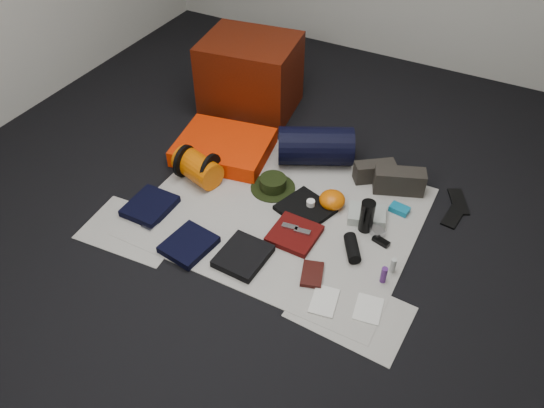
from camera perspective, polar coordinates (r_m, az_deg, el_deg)
The scene contains 37 objects.
floor at distance 3.25m, azimuth 1.01°, elevation -0.95°, with size 4.50×4.50×0.02m, color black.
newspaper_mat at distance 3.24m, azimuth 1.01°, elevation -0.78°, with size 1.60×1.30×0.01m, color beige.
newspaper_sheet_front_left at distance 3.23m, azimuth -14.70°, elevation -2.71°, with size 0.58×0.40×0.00m, color beige.
newspaper_sheet_front_right at distance 2.77m, azimuth 8.42°, elevation -11.42°, with size 0.58×0.40×0.00m, color beige.
red_cabinet at distance 4.04m, azimuth -2.33°, elevation 13.66°, with size 0.66×0.55×0.55m, color #4E1305.
sleeping_pad at distance 3.66m, azimuth -5.20°, elevation 6.12°, with size 0.61×0.50×0.11m, color red.
stuff_sack at distance 3.44m, azimuth -8.02°, elevation 3.92°, with size 0.18×0.18×0.31m, color #CD5603.
sack_strap_left at distance 3.48m, azimuth -9.41°, elevation 4.59°, with size 0.22×0.22×0.03m, color black.
sack_strap_right at distance 3.39m, azimuth -6.65°, elevation 3.65°, with size 0.22×0.22×0.03m, color black.
navy_duffel at distance 3.54m, azimuth 4.71°, elevation 6.23°, with size 0.26×0.26×0.49m, color black.
boonie_brim at distance 3.39m, azimuth 0.10°, elevation 1.77°, with size 0.29×0.29×0.01m, color black.
boonie_crown at distance 3.37m, azimuth 0.10°, elevation 2.31°, with size 0.17×0.17×0.07m, color black.
hiking_boot_left at distance 3.48m, azimuth 10.96°, elevation 3.46°, with size 0.26×0.10×0.13m, color #2C2822.
hiking_boot_right at distance 3.42m, azimuth 13.52°, elevation 2.42°, with size 0.31×0.12×0.16m, color #2C2822.
flip_flop_left at distance 3.50m, azimuth 19.41°, elevation 0.23°, with size 0.09×0.24×0.01m, color black.
flip_flop_right at distance 3.39m, azimuth 18.99°, elevation -1.14°, with size 0.09×0.23×0.01m, color black.
trousers_navy_a at distance 3.32m, azimuth -12.99°, elevation -0.22°, with size 0.25×0.29×0.04m, color black.
trousers_navy_b at distance 3.05m, azimuth -8.93°, elevation -4.33°, with size 0.24×0.28×0.04m, color black.
trousers_charcoal at distance 2.95m, azimuth -3.13°, elevation -5.60°, with size 0.25×0.28×0.04m, color black.
black_tshirt at distance 3.23m, azimuth 3.61°, elevation -0.53°, with size 0.29×0.27×0.03m, color black.
red_shirt at distance 3.07m, azimuth 2.43°, elevation -3.26°, with size 0.26×0.26×0.04m, color #4A0908.
orange_stuff_sack at distance 3.25m, azimuth 6.49°, elevation 0.45°, with size 0.16×0.16×0.10m, color #CD5603.
first_aid_pouch at distance 3.22m, azimuth 10.14°, elevation -1.14°, with size 0.22×0.17×0.06m, color #9AA299.
water_bottle at distance 3.10m, azimuth 10.17°, elevation -1.30°, with size 0.08×0.08×0.21m, color black.
speaker at distance 3.00m, azimuth 8.63°, elevation -4.70°, with size 0.07×0.07×0.19m, color black.
compact_camera at distance 3.14m, azimuth 11.06°, elevation -2.79°, with size 0.11×0.07×0.04m, color #AEADB2.
cyan_case at distance 3.31m, azimuth 13.55°, elevation -0.54°, with size 0.11×0.07×0.04m, color #0F6F94.
toiletry_purple at distance 2.88m, azimuth 11.93°, elevation -7.47°, with size 0.03×0.03×0.10m, color #4D216A.
toiletry_clear at distance 2.95m, azimuth 12.89°, elevation -6.45°, with size 0.03×0.03×0.09m, color #ADB2AE.
paperback_book at distance 2.88m, azimuth 4.34°, elevation -7.53°, with size 0.11×0.17×0.02m, color black.
map_booklet at distance 2.79m, azimuth 5.64°, elevation -10.34°, with size 0.13×0.19×0.01m, color silver.
map_printout at distance 2.79m, azimuth 10.32°, elevation -11.03°, with size 0.13×0.17×0.01m, color silver.
sunglasses at distance 3.10m, azimuth 11.64°, elevation -3.95°, with size 0.10×0.04×0.03m, color black.
key_cluster at distance 3.22m, azimuth -13.04°, elevation -2.29°, with size 0.07×0.07×0.01m, color #AEADB2.
tape_roll at distance 3.23m, azimuth 4.18°, elevation 0.10°, with size 0.05×0.05×0.04m, color silver.
energy_bar_a at distance 3.08m, azimuth 1.94°, elevation -2.46°, with size 0.10×0.04×0.01m, color #AEADB2.
energy_bar_b at distance 3.06m, azimuth 3.28°, elevation -2.95°, with size 0.10×0.04×0.01m, color #AEADB2.
Camera 1 is at (1.05, -2.11, 2.22)m, focal length 35.00 mm.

